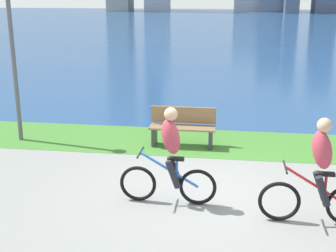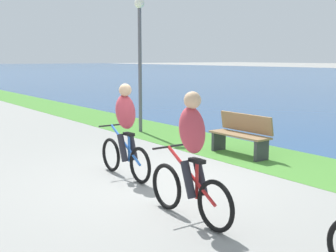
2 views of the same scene
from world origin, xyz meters
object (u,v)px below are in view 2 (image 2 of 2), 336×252
(cyclist_lead, at_px, (125,131))
(lamppost_tall, at_px, (140,45))
(bench_near_path, at_px, (241,135))
(cyclist_trailing, at_px, (191,158))

(cyclist_lead, height_order, lamppost_tall, lamppost_tall)
(cyclist_lead, bearing_deg, bench_near_path, 92.25)
(cyclist_lead, relative_size, cyclist_trailing, 0.99)
(cyclist_lead, distance_m, cyclist_trailing, 2.34)
(bench_near_path, relative_size, lamppost_tall, 0.40)
(cyclist_lead, height_order, bench_near_path, cyclist_lead)
(bench_near_path, bearing_deg, cyclist_trailing, -54.16)
(lamppost_tall, bearing_deg, cyclist_trailing, -27.12)
(cyclist_trailing, height_order, lamppost_tall, lamppost_tall)
(cyclist_trailing, bearing_deg, lamppost_tall, 152.88)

